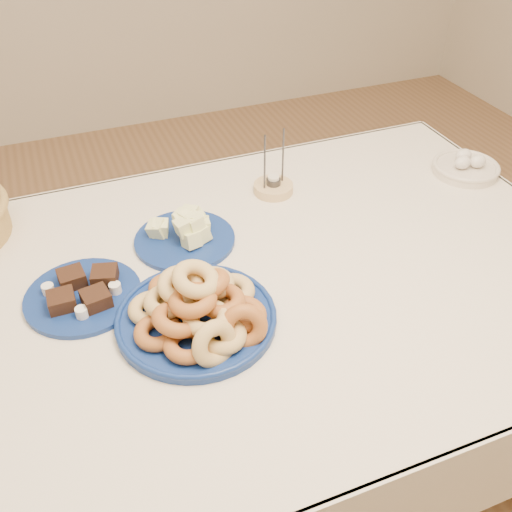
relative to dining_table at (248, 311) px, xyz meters
name	(u,v)px	position (x,y,z in m)	size (l,w,h in m)	color
ground	(250,460)	(0.00, 0.00, -0.64)	(5.00, 5.00, 0.00)	brown
dining_table	(248,311)	(0.00, 0.00, 0.00)	(1.71, 1.11, 0.75)	brown
donut_platter	(198,310)	(-0.15, -0.10, 0.15)	(0.39, 0.39, 0.15)	navy
melon_plate	(186,232)	(-0.09, 0.19, 0.13)	(0.32, 0.32, 0.09)	navy
brownie_plate	(83,293)	(-0.36, 0.07, 0.12)	(0.29, 0.29, 0.04)	navy
candle_holder	(273,187)	(0.20, 0.32, 0.12)	(0.14, 0.14, 0.18)	tan
egg_bowl	(466,167)	(0.77, 0.21, 0.13)	(0.19, 0.19, 0.06)	beige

